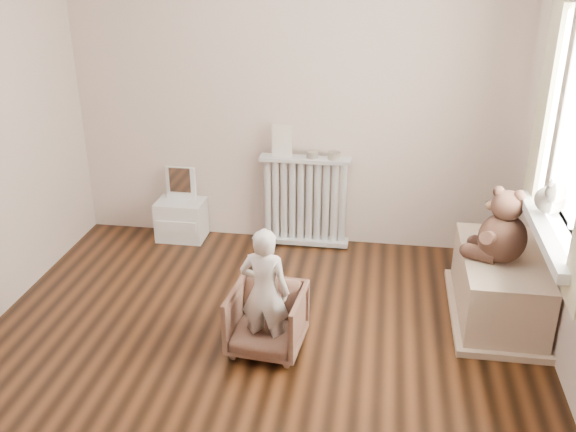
# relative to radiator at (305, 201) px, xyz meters

# --- Properties ---
(floor) EXTENTS (3.60, 3.60, 0.01)m
(floor) POSITION_rel_radiator_xyz_m (-0.10, -1.68, -0.39)
(floor) COLOR black
(floor) RESTS_ON ground
(back_wall) EXTENTS (3.60, 0.02, 2.60)m
(back_wall) POSITION_rel_radiator_xyz_m (-0.10, 0.12, 0.91)
(back_wall) COLOR beige
(back_wall) RESTS_ON ground
(front_wall) EXTENTS (3.60, 0.02, 2.60)m
(front_wall) POSITION_rel_radiator_xyz_m (-0.10, -3.48, 0.91)
(front_wall) COLOR beige
(front_wall) RESTS_ON ground
(window_sill) EXTENTS (0.22, 1.10, 0.06)m
(window_sill) POSITION_rel_radiator_xyz_m (1.57, -1.38, 0.48)
(window_sill) COLOR silver
(window_sill) RESTS_ON right_wall
(curtain_right) EXTENTS (0.06, 0.26, 1.30)m
(curtain_right) POSITION_rel_radiator_xyz_m (1.55, -0.81, 1.00)
(curtain_right) COLOR beige
(curtain_right) RESTS_ON right_wall
(radiator) EXTENTS (0.72, 0.14, 0.76)m
(radiator) POSITION_rel_radiator_xyz_m (0.00, 0.00, 0.00)
(radiator) COLOR silver
(radiator) RESTS_ON floor
(paper_doll) EXTENTS (0.16, 0.01, 0.26)m
(paper_doll) POSITION_rel_radiator_xyz_m (-0.19, 0.00, 0.50)
(paper_doll) COLOR beige
(paper_doll) RESTS_ON radiator
(tin_a) EXTENTS (0.09, 0.09, 0.06)m
(tin_a) POSITION_rel_radiator_xyz_m (0.05, 0.00, 0.40)
(tin_a) COLOR #A59E8C
(tin_a) RESTS_ON radiator
(tin_b) EXTENTS (0.10, 0.10, 0.06)m
(tin_b) POSITION_rel_radiator_xyz_m (0.23, 0.00, 0.40)
(tin_b) COLOR #A59E8C
(tin_b) RESTS_ON radiator
(toy_vanity) EXTENTS (0.39, 0.28, 0.62)m
(toy_vanity) POSITION_rel_radiator_xyz_m (-1.04, -0.03, -0.11)
(toy_vanity) COLOR silver
(toy_vanity) RESTS_ON floor
(armchair) EXTENTS (0.48, 0.49, 0.41)m
(armchair) POSITION_rel_radiator_xyz_m (-0.04, -1.48, -0.18)
(armchair) COLOR brown
(armchair) RESTS_ON floor
(child) EXTENTS (0.32, 0.22, 0.83)m
(child) POSITION_rel_radiator_xyz_m (-0.04, -1.53, 0.04)
(child) COLOR silver
(child) RESTS_ON armchair
(toy_bench) EXTENTS (0.52, 0.98, 0.46)m
(toy_bench) POSITION_rel_radiator_xyz_m (1.42, -0.88, -0.19)
(toy_bench) COLOR tan
(toy_bench) RESTS_ON floor
(teddy_bear) EXTENTS (0.49, 0.44, 0.48)m
(teddy_bear) POSITION_rel_radiator_xyz_m (1.39, -0.95, 0.28)
(teddy_bear) COLOR #311C15
(teddy_bear) RESTS_ON toy_bench
(plush_cat) EXTENTS (0.25, 0.31, 0.23)m
(plush_cat) POSITION_rel_radiator_xyz_m (1.56, -1.19, 0.61)
(plush_cat) COLOR #665D56
(plush_cat) RESTS_ON window_sill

